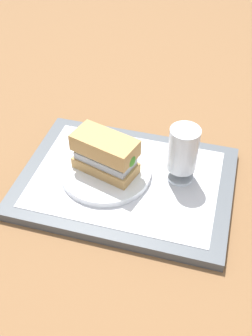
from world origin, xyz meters
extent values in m
plane|color=brown|center=(0.00, 0.00, 0.00)|extent=(3.00, 3.00, 0.00)
cube|color=#4C5156|center=(0.00, 0.00, 0.01)|extent=(0.44, 0.32, 0.02)
cube|color=silver|center=(0.00, 0.00, 0.02)|extent=(0.38, 0.27, 0.00)
cylinder|color=white|center=(-0.04, 0.00, 0.03)|extent=(0.19, 0.19, 0.01)
cube|color=tan|center=(-0.04, 0.00, 0.05)|extent=(0.14, 0.10, 0.02)
cube|color=#9EA3A8|center=(-0.04, 0.00, 0.07)|extent=(0.13, 0.09, 0.02)
cube|color=silver|center=(-0.04, 0.00, 0.08)|extent=(0.12, 0.08, 0.01)
sphere|color=#47932D|center=(0.01, -0.02, 0.09)|extent=(0.04, 0.04, 0.04)
cube|color=tan|center=(-0.04, 0.00, 0.10)|extent=(0.14, 0.10, 0.04)
cylinder|color=silver|center=(0.11, 0.03, 0.02)|extent=(0.06, 0.06, 0.01)
cylinder|color=silver|center=(0.11, 0.03, 0.04)|extent=(0.01, 0.01, 0.02)
cylinder|color=silver|center=(0.11, 0.03, 0.10)|extent=(0.06, 0.06, 0.09)
cylinder|color=gold|center=(0.11, 0.03, 0.08)|extent=(0.06, 0.06, 0.06)
cylinder|color=white|center=(0.11, 0.03, 0.11)|extent=(0.05, 0.05, 0.01)
camera|label=1|loc=(0.16, -0.58, 0.62)|focal=43.55mm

